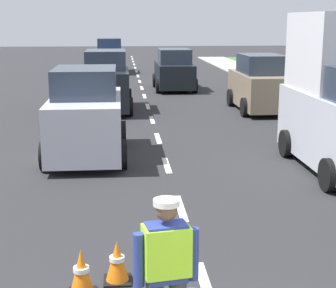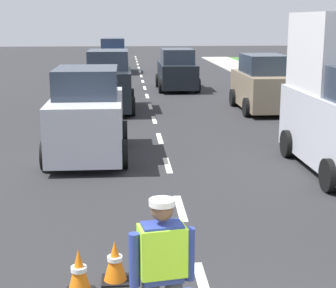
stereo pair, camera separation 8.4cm
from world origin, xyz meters
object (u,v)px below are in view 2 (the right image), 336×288
traffic_cone_near (115,262)px  car_oncoming_lead (88,116)px  traffic_cone_far (79,272)px  car_outgoing_far (177,71)px  road_worker (164,269)px  car_oncoming_second (109,83)px  car_parked_far (263,85)px  car_oncoming_third (113,57)px

traffic_cone_near → car_oncoming_lead: (-0.78, 6.81, 0.75)m
traffic_cone_far → car_outgoing_far: 20.53m
road_worker → car_oncoming_lead: 8.51m
car_oncoming_lead → traffic_cone_far: bearing=-87.2°
car_outgoing_far → car_oncoming_second: bearing=-117.6°
traffic_cone_far → car_oncoming_lead: size_ratio=0.16×
traffic_cone_far → car_parked_far: car_parked_far is taller
traffic_cone_near → car_oncoming_lead: bearing=96.6°
car_oncoming_lead → car_parked_far: (6.09, 6.55, -0.05)m
traffic_cone_far → car_oncoming_third: size_ratio=0.14×
traffic_cone_far → car_outgoing_far: size_ratio=0.16×
road_worker → car_oncoming_second: 15.54m
traffic_cone_near → car_oncoming_third: car_oncoming_third is taller
traffic_cone_near → car_oncoming_second: car_oncoming_second is taller
road_worker → car_oncoming_lead: car_oncoming_lead is taller
car_oncoming_third → car_oncoming_second: bearing=-89.5°
car_oncoming_third → car_oncoming_second: car_oncoming_second is taller
road_worker → car_oncoming_second: bearing=93.7°
car_oncoming_third → traffic_cone_near: bearing=-88.8°
car_oncoming_lead → car_parked_far: bearing=47.1°
road_worker → car_parked_far: car_parked_far is taller
traffic_cone_near → car_oncoming_second: size_ratio=0.14×
road_worker → car_parked_far: 15.71m
traffic_cone_near → traffic_cone_far: (-0.44, -0.32, 0.02)m
traffic_cone_far → car_oncoming_third: car_oncoming_third is taller
car_parked_far → car_oncoming_lead: bearing=-132.9°
road_worker → car_oncoming_third: (-1.14, 30.94, 0.10)m
car_oncoming_third → car_oncoming_lead: same height
traffic_cone_far → car_oncoming_third: bearing=90.3°
car_oncoming_second → traffic_cone_near: bearing=-88.1°
car_outgoing_far → car_oncoming_third: bearing=109.4°
car_oncoming_third → car_outgoing_far: bearing=-70.6°
traffic_cone_far → car_oncoming_second: (-0.02, 14.23, 0.75)m
traffic_cone_far → car_oncoming_second: size_ratio=0.15×
road_worker → traffic_cone_far: 1.73m
car_parked_far → traffic_cone_far: bearing=-112.8°
car_oncoming_second → car_outgoing_far: car_oncoming_second is taller
traffic_cone_near → car_parked_far: (5.31, 13.36, 0.70)m
traffic_cone_far → car_outgoing_far: bearing=81.2°
road_worker → car_oncoming_third: size_ratio=0.39×
car_oncoming_second → car_parked_far: bearing=-5.4°
car_oncoming_second → car_oncoming_third: bearing=90.5°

